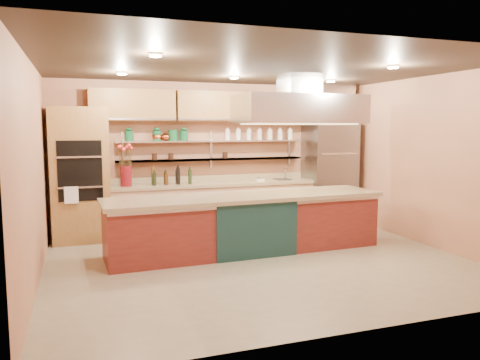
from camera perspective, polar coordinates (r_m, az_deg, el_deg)
name	(u,v)px	position (r m, az deg, el deg)	size (l,w,h in m)	color
floor	(260,262)	(6.97, 2.48, -10.01)	(6.00, 5.00, 0.02)	gray
ceiling	(261,67)	(6.73, 2.60, 13.57)	(6.00, 5.00, 0.02)	black
wall_back	(213,156)	(9.07, -3.29, 2.89)	(6.00, 0.04, 2.80)	#B07353
wall_front	(359,188)	(4.49, 14.36, -1.01)	(6.00, 0.04, 2.80)	#B07353
wall_left	(33,174)	(6.26, -23.92, 0.71)	(0.04, 5.00, 2.80)	#B07353
wall_right	(431,162)	(8.29, 22.21, 2.08)	(0.04, 5.00, 2.80)	#B07353
oven_stack	(80,175)	(8.43, -18.90, 0.57)	(0.95, 0.64, 2.30)	olive
refrigerator	(329,172)	(9.68, 10.83, 0.94)	(0.95, 0.72, 2.10)	slate
back_counter	(215,207)	(8.88, -3.03, -3.26)	(3.84, 0.64, 0.93)	tan
wall_shelf_lower	(213,159)	(8.94, -3.37, 2.51)	(3.60, 0.26, 0.03)	silver
wall_shelf_upper	(212,141)	(8.92, -3.38, 4.76)	(3.60, 0.26, 0.03)	silver
upper_cabinets	(215,106)	(8.89, -3.01, 8.95)	(4.60, 0.36, 0.55)	olive
range_hood	(299,109)	(7.63, 7.20, 8.56)	(2.00, 1.00, 0.45)	silver
ceiling_downlights	(256,71)	(6.91, 1.97, 13.14)	(4.00, 2.80, 0.02)	#FFE5A5
island	(246,223)	(7.43, 0.73, -5.29)	(4.33, 0.94, 0.90)	maroon
flower_vase	(126,176)	(8.44, -13.74, 0.44)	(0.20, 0.20, 0.35)	#5D0E14
oil_bottle_cluster	(172,178)	(8.56, -8.31, 0.29)	(0.77, 0.22, 0.25)	black
kitchen_scale	(260,179)	(9.04, 2.43, 0.17)	(0.15, 0.11, 0.08)	silver
bar_faucet	(285,174)	(9.35, 5.53, 0.76)	(0.03, 0.03, 0.22)	silver
copper_kettle	(166,137)	(8.72, -9.05, 5.21)	(0.18, 0.18, 0.14)	#B9522A
green_canister	(173,135)	(8.74, -8.16, 5.42)	(0.17, 0.17, 0.20)	#104F2A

